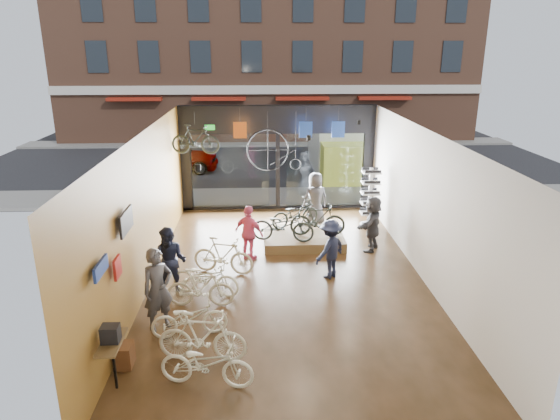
{
  "coord_description": "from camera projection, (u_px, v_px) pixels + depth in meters",
  "views": [
    {
      "loc": [
        -0.72,
        -11.79,
        5.74
      ],
      "look_at": [
        -0.13,
        1.4,
        1.42
      ],
      "focal_mm": 32.0,
      "sensor_mm": 36.0,
      "label": 1
    }
  ],
  "objects": [
    {
      "name": "floor_bike_4",
      "position": [
        206.0,
        278.0,
        12.02
      ],
      "size": [
        1.79,
        1.04,
        0.89
      ],
      "primitive_type": "imported",
      "rotation": [
        0.0,
        0.0,
        1.28
      ],
      "color": "beige",
      "rests_on": "ground_plane"
    },
    {
      "name": "wall_back",
      "position": [
        314.0,
        347.0,
        6.7
      ],
      "size": [
        7.0,
        0.04,
        3.8
      ],
      "primitive_type": "cube",
      "color": "beige",
      "rests_on": "ground"
    },
    {
      "name": "opposite_building",
      "position": [
        268.0,
        26.0,
        31.24
      ],
      "size": [
        26.0,
        5.0,
        14.0
      ],
      "primitive_type": "cube",
      "color": "brown",
      "rests_on": "ground"
    },
    {
      "name": "floor_bike_3",
      "position": [
        201.0,
        288.0,
        11.47
      ],
      "size": [
        1.58,
        0.55,
        0.93
      ],
      "primitive_type": "imported",
      "rotation": [
        0.0,
        0.0,
        1.5
      ],
      "color": "beige",
      "rests_on": "ground_plane"
    },
    {
      "name": "display_bike_right",
      "position": [
        295.0,
        213.0,
        15.76
      ],
      "size": [
        1.74,
        1.24,
        0.87
      ],
      "primitive_type": "imported",
      "rotation": [
        0.0,
        0.0,
        2.02
      ],
      "color": "black",
      "rests_on": "display_platform"
    },
    {
      "name": "storefront",
      "position": [
        278.0,
        158.0,
        18.11
      ],
      "size": [
        7.0,
        0.26,
        3.8
      ],
      "primitive_type": null,
      "color": "black",
      "rests_on": "ground"
    },
    {
      "name": "jersey_left",
      "position": [
        240.0,
        130.0,
        16.94
      ],
      "size": [
        0.45,
        0.03,
        0.55
      ],
      "primitive_type": "cube",
      "color": "#CC5919",
      "rests_on": "ceiling"
    },
    {
      "name": "floor_bike_2",
      "position": [
        189.0,
        318.0,
        10.3
      ],
      "size": [
        1.64,
        0.81,
        0.82
      ],
      "primitive_type": "imported",
      "rotation": [
        0.0,
        0.0,
        1.74
      ],
      "color": "beige",
      "rests_on": "ground_plane"
    },
    {
      "name": "display_bike_left",
      "position": [
        283.0,
        226.0,
        14.54
      ],
      "size": [
        1.92,
        0.97,
        0.96
      ],
      "primitive_type": "imported",
      "rotation": [
        0.0,
        0.0,
        1.38
      ],
      "color": "black",
      "rests_on": "display_platform"
    },
    {
      "name": "customer_3",
      "position": [
        330.0,
        249.0,
        12.83
      ],
      "size": [
        1.14,
        1.13,
        1.58
      ],
      "primitive_type": "imported",
      "rotation": [
        0.0,
        0.0,
        3.91
      ],
      "color": "#161C33",
      "rests_on": "ground_plane"
    },
    {
      "name": "display_platform",
      "position": [
        303.0,
        239.0,
        15.28
      ],
      "size": [
        2.4,
        1.8,
        0.3
      ],
      "primitive_type": "cube",
      "color": "brown",
      "rests_on": "ground_plane"
    },
    {
      "name": "sidewalk_near",
      "position": [
        277.0,
        197.0,
        19.83
      ],
      "size": [
        30.0,
        2.4,
        0.12
      ],
      "primitive_type": "cube",
      "color": "slate",
      "rests_on": "ground"
    },
    {
      "name": "penny_farthing",
      "position": [
        277.0,
        151.0,
        16.25
      ],
      "size": [
        1.73,
        0.06,
        1.38
      ],
      "primitive_type": null,
      "color": "black",
      "rests_on": "ceiling"
    },
    {
      "name": "customer_5",
      "position": [
        372.0,
        223.0,
        14.58
      ],
      "size": [
        1.18,
        1.57,
        1.65
      ],
      "primitive_type": "imported",
      "rotation": [
        0.0,
        0.0,
        4.2
      ],
      "color": "#3F3F44",
      "rests_on": "ground_plane"
    },
    {
      "name": "floor_bike_1",
      "position": [
        202.0,
        337.0,
        9.44
      ],
      "size": [
        1.77,
        0.71,
        1.03
      ],
      "primitive_type": "imported",
      "rotation": [
        0.0,
        0.0,
        1.43
      ],
      "color": "beige",
      "rests_on": "ground_plane"
    },
    {
      "name": "wall_right",
      "position": [
        427.0,
        207.0,
        12.57
      ],
      "size": [
        0.04,
        12.0,
        3.8
      ],
      "primitive_type": "cube",
      "color": "beige",
      "rests_on": "ground"
    },
    {
      "name": "hung_bike",
      "position": [
        195.0,
        139.0,
        15.97
      ],
      "size": [
        1.63,
        0.68,
        0.95
      ],
      "primitive_type": "imported",
      "rotation": [
        0.0,
        0.0,
        1.42
      ],
      "color": "black",
      "rests_on": "ceiling"
    },
    {
      "name": "jersey_mid",
      "position": [
        306.0,
        130.0,
        17.04
      ],
      "size": [
        0.45,
        0.03,
        0.55
      ],
      "primitive_type": "cube",
      "color": "#1E3F99",
      "rests_on": "ceiling"
    },
    {
      "name": "customer_1",
      "position": [
        170.0,
        262.0,
        11.93
      ],
      "size": [
        0.93,
        0.78,
        1.7
      ],
      "primitive_type": "imported",
      "rotation": [
        0.0,
        0.0,
        -0.18
      ],
      "color": "#161C33",
      "rests_on": "ground_plane"
    },
    {
      "name": "jersey_right",
      "position": [
        338.0,
        129.0,
        17.08
      ],
      "size": [
        0.45,
        0.03,
        0.55
      ],
      "primitive_type": "cube",
      "color": "#1E3F99",
      "rests_on": "ceiling"
    },
    {
      "name": "customer_2",
      "position": [
        249.0,
        233.0,
        13.92
      ],
      "size": [
        0.99,
        0.85,
        1.59
      ],
      "primitive_type": "imported",
      "rotation": [
        0.0,
        0.0,
        2.54
      ],
      "color": "#CC4C72",
      "rests_on": "ground_plane"
    },
    {
      "name": "street_car",
      "position": [
        171.0,
        156.0,
        23.95
      ],
      "size": [
        4.52,
        1.82,
        1.54
      ],
      "primitive_type": "imported",
      "rotation": [
        0.0,
        0.0,
        1.57
      ],
      "color": "gray",
      "rests_on": "street_road"
    },
    {
      "name": "sunglasses_rack",
      "position": [
        370.0,
        198.0,
        16.41
      ],
      "size": [
        0.71,
        0.64,
        2.02
      ],
      "primitive_type": null,
      "rotation": [
        0.0,
        0.0,
        0.29
      ],
      "color": "white",
      "rests_on": "ground_plane"
    },
    {
      "name": "ceiling",
      "position": [
        288.0,
        132.0,
        11.82
      ],
      "size": [
        7.0,
        12.0,
        0.04
      ],
      "primitive_type": "cube",
      "color": "black",
      "rests_on": "ground"
    },
    {
      "name": "customer_0",
      "position": [
        158.0,
        289.0,
        10.44
      ],
      "size": [
        0.79,
        0.73,
        1.82
      ],
      "primitive_type": "imported",
      "rotation": [
        0.0,
        0.0,
        0.6
      ],
      "color": "#3F3F44",
      "rests_on": "ground_plane"
    },
    {
      "name": "wall_left",
      "position": [
        145.0,
        211.0,
        12.27
      ],
      "size": [
        0.04,
        12.0,
        3.8
      ],
      "primitive_type": "cube",
      "color": "brown",
      "rests_on": "ground"
    },
    {
      "name": "sidewalk_far",
      "position": [
        269.0,
        143.0,
        31.03
      ],
      "size": [
        30.0,
        2.0,
        0.12
      ],
      "primitive_type": "cube",
      "color": "slate",
      "rests_on": "ground"
    },
    {
      "name": "display_bike_mid",
      "position": [
        318.0,
        220.0,
        14.97
      ],
      "size": [
        1.69,
        0.55,
        1.0
      ],
      "primitive_type": "imported",
      "rotation": [
        0.0,
        0.0,
        1.53
      ],
      "color": "black",
      "rests_on": "display_platform"
    },
    {
      "name": "floor_bike_0",
      "position": [
        207.0,
        363.0,
        8.77
      ],
      "size": [
        1.78,
        0.9,
        0.89
      ],
      "primitive_type": "imported",
      "rotation": [
        0.0,
        0.0,
        1.38
      ],
      "color": "beige",
      "rests_on": "ground_plane"
    },
    {
      "name": "box_truck",
      "position": [
        339.0,
        147.0,
        23.18
      ],
      "size": [
        2.22,
        6.66,
        2.62
      ],
      "primitive_type": null,
      "color": "silver",
      "rests_on": "street_road"
    },
    {
      "name": "floor_bike_5",
      "position": [
        223.0,
        255.0,
        13.16
      ],
      "size": [
        1.73,
        0.93,
        1.0
      ],
      "primitive_type": "imported",
      "rotation": [
        0.0,
        0.0,
        1.28
      ],
      "color": "beige",
      "rests_on": "ground_plane"
    },
    {
      "name": "exit_sign",
      "position": [
        210.0,
        127.0,
        17.54
      ],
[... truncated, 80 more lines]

